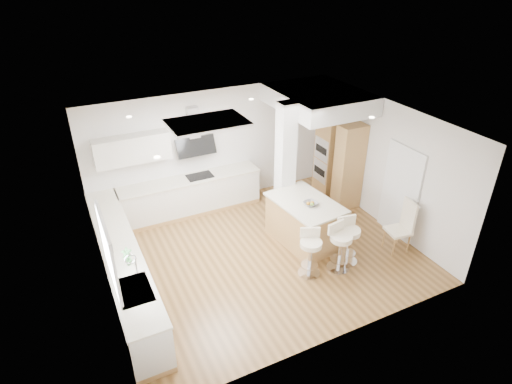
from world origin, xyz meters
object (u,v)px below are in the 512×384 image
bar_stool_a (310,250)px  peninsula (304,221)px  bar_stool_b (340,245)px  dining_chair (403,224)px  bar_stool_c (348,238)px

bar_stool_a → peninsula: bearing=87.1°
bar_stool_b → bar_stool_a: bearing=159.9°
peninsula → dining_chair: dining_chair is taller
peninsula → bar_stool_b: size_ratio=1.71×
bar_stool_b → bar_stool_c: 0.30m
peninsula → dining_chair: (1.65, -1.14, 0.12)m
bar_stool_b → bar_stool_c: (0.28, 0.11, -0.01)m
bar_stool_c → dining_chair: dining_chair is taller
bar_stool_b → dining_chair: (1.54, -0.04, 0.05)m
peninsula → dining_chair: 2.00m
bar_stool_c → dining_chair: bearing=2.0°
peninsula → bar_stool_c: size_ratio=1.73×
peninsula → dining_chair: size_ratio=1.50×
bar_stool_b → dining_chair: dining_chair is taller
dining_chair → peninsula: bearing=153.3°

